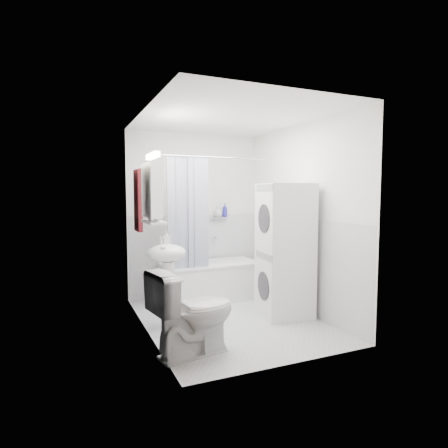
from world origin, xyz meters
name	(u,v)px	position (x,y,z in m)	size (l,w,h in m)	color
floor	(230,319)	(0.00, 0.00, 0.00)	(2.60, 2.60, 0.00)	#B4B4B8
room_walls	(230,196)	(0.00, 0.00, 1.49)	(2.60, 2.60, 2.60)	white
wainscot	(221,266)	(0.00, 0.29, 0.60)	(1.98, 2.58, 2.58)	white
door	(163,248)	(-0.95, -0.55, 1.00)	(0.05, 2.00, 2.00)	brown
bathtub	(210,279)	(0.09, 0.92, 0.29)	(1.39, 0.66, 0.53)	white
tub_spout	(214,237)	(0.29, 1.25, 0.85)	(0.04, 0.04, 0.12)	silver
curtain_rod	(217,157)	(0.09, 0.65, 2.00)	(0.02, 0.02, 1.57)	silver
shower_curtain	(188,214)	(-0.32, 0.65, 1.25)	(0.55, 0.02, 1.45)	#141D46
sink	(167,266)	(-0.75, 0.06, 0.70)	(0.44, 0.37, 1.04)	white
medicine_cabinet	(152,189)	(-0.90, 0.10, 1.57)	(0.13, 0.50, 0.71)	white
shelf	(154,222)	(-0.89, 0.10, 1.20)	(0.18, 0.54, 0.03)	silver
shower_caddy	(217,218)	(0.34, 1.24, 1.15)	(0.22, 0.06, 0.02)	silver
towel	(138,199)	(-0.94, 0.75, 1.45)	(0.07, 0.33, 0.80)	#561824
washer_dryer	(284,250)	(0.68, -0.13, 0.82)	(0.66, 0.65, 1.64)	white
toilet	(193,312)	(-0.72, -0.75, 0.40)	(0.46, 0.82, 0.80)	white
soap_pump	(166,242)	(-0.71, 0.25, 0.95)	(0.08, 0.17, 0.08)	gray
shelf_bottle	(157,219)	(-0.89, -0.05, 1.25)	(0.07, 0.18, 0.07)	gray
shelf_cup	(151,216)	(-0.89, 0.22, 1.26)	(0.10, 0.09, 0.10)	gray
shampoo_a	(218,213)	(0.35, 1.24, 1.23)	(0.13, 0.17, 0.13)	gray
shampoo_b	(225,214)	(0.47, 1.24, 1.20)	(0.08, 0.21, 0.08)	#2B269A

